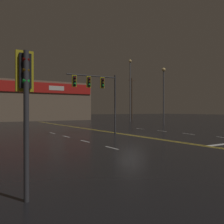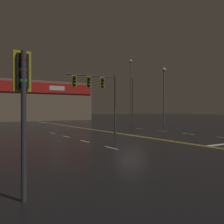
{
  "view_description": "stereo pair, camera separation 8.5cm",
  "coord_description": "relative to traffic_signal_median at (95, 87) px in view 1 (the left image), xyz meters",
  "views": [
    {
      "loc": [
        -12.71,
        -17.65,
        2.17
      ],
      "look_at": [
        0.0,
        3.14,
        2.0
      ],
      "focal_mm": 40.0,
      "sensor_mm": 36.0,
      "label": 1
    },
    {
      "loc": [
        -12.64,
        -17.69,
        2.17
      ],
      "look_at": [
        0.0,
        3.14,
        2.0
      ],
      "focal_mm": 40.0,
      "sensor_mm": 36.0,
      "label": 2
    }
  ],
  "objects": [
    {
      "name": "utility_pole_row",
      "position": [
        2.56,
        29.6,
        1.05
      ],
      "size": [
        47.26,
        0.26,
        10.45
      ],
      "color": "#4C3828",
      "rests_on": "ground"
    },
    {
      "name": "building_backdrop",
      "position": [
        2.44,
        35.25,
        -0.19
      ],
      "size": [
        24.63,
        10.23,
        8.14
      ],
      "color": "#7A6651",
      "rests_on": "ground"
    },
    {
      "name": "traffic_signal_corner_southwest",
      "position": [
        -8.93,
        -13.44,
        -1.62
      ],
      "size": [
        0.42,
        0.36,
        3.61
      ],
      "color": "#38383D",
      "rests_on": "ground"
    },
    {
      "name": "road_markings",
      "position": [
        3.5,
        -3.57,
        -4.27
      ],
      "size": [
        15.53,
        60.0,
        0.01
      ],
      "color": "gold",
      "rests_on": "ground"
    },
    {
      "name": "streetlight_near_left",
      "position": [
        16.06,
        8.45,
        1.28
      ],
      "size": [
        0.56,
        0.56,
        8.59
      ],
      "color": "#59595E",
      "rests_on": "ground"
    },
    {
      "name": "traffic_signal_median",
      "position": [
        0.0,
        0.0,
        0.0
      ],
      "size": [
        4.83,
        0.36,
        5.44
      ],
      "color": "#38383D",
      "rests_on": "ground"
    },
    {
      "name": "ground_plane",
      "position": [
        2.44,
        -1.98,
        -4.27
      ],
      "size": [
        200.0,
        200.0,
        0.0
      ],
      "primitive_type": "plane",
      "color": "black"
    },
    {
      "name": "streetlight_near_right",
      "position": [
        17.31,
        18.88,
        3.02
      ],
      "size": [
        0.56,
        0.56,
        11.77
      ],
      "color": "#59595E",
      "rests_on": "ground"
    }
  ]
}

